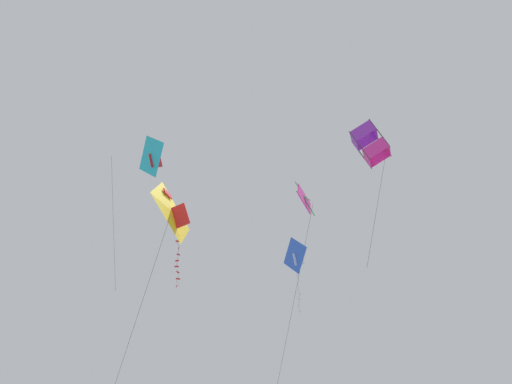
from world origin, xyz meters
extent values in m
cube|color=purple|center=(-4.94, -5.27, 25.79)|extent=(1.08, 0.76, 0.51)
cube|color=purple|center=(-4.51, -4.46, 25.27)|extent=(1.08, 0.76, 0.51)
cube|color=purple|center=(-4.26, -5.11, 25.53)|extent=(0.58, 1.08, 1.01)
cube|color=purple|center=(-5.19, -4.62, 25.53)|extent=(0.58, 1.08, 1.01)
cube|color=#DB2D93|center=(-5.18, -5.73, 24.87)|extent=(1.08, 0.76, 0.51)
cube|color=#DB2D93|center=(-4.75, -4.92, 24.35)|extent=(1.08, 0.76, 0.51)
cube|color=#DB2D93|center=(-4.50, -5.57, 24.61)|extent=(0.58, 1.08, 1.01)
cube|color=#DB2D93|center=(-5.43, -5.08, 24.61)|extent=(0.58, 1.08, 1.01)
cylinder|color=#332D28|center=(-4.59, -5.75, 25.33)|extent=(0.44, 0.79, 1.50)
cylinder|color=#332D28|center=(-5.53, -5.26, 25.33)|extent=(0.44, 0.79, 1.50)
cylinder|color=#332D28|center=(-4.16, -4.93, 24.81)|extent=(0.44, 0.79, 1.50)
cylinder|color=#332D28|center=(-5.10, -4.44, 24.81)|extent=(0.44, 0.79, 1.50)
cylinder|color=#47474C|center=(-5.45, -4.93, 21.78)|extent=(1.06, 0.85, 5.17)
pyramid|color=yellow|center=(-4.01, 3.66, 21.28)|extent=(3.29, 2.18, 2.04)
cube|color=red|center=(-4.13, 3.42, 21.09)|extent=(0.55, 0.97, 1.16)
cube|color=red|center=(-3.89, 3.90, 22.15)|extent=(0.79, 0.49, 0.23)
cylinder|color=#47474C|center=(-4.17, 3.40, 20.13)|extent=(0.05, 0.04, 0.27)
cube|color=red|center=(-4.18, 3.42, 20.00)|extent=(0.04, 0.17, 0.06)
cylinder|color=#47474C|center=(-4.12, 3.38, 19.87)|extent=(0.08, 0.13, 0.27)
cube|color=red|center=(-4.06, 3.35, 19.73)|extent=(0.17, 0.03, 0.06)
cylinder|color=#47474C|center=(-4.07, 3.35, 19.60)|extent=(0.01, 0.03, 0.27)
cube|color=red|center=(-4.08, 3.35, 19.47)|extent=(0.12, 0.15, 0.06)
cylinder|color=#47474C|center=(-4.08, 3.37, 19.34)|extent=(0.05, 0.01, 0.27)
cube|color=red|center=(-4.08, 3.39, 19.20)|extent=(0.14, 0.13, 0.06)
cylinder|color=#47474C|center=(-4.12, 3.40, 19.07)|extent=(0.03, 0.09, 0.27)
cube|color=red|center=(-4.17, 3.41, 18.94)|extent=(0.07, 0.17, 0.06)
cylinder|color=#47474C|center=(-4.23, 3.39, 18.81)|extent=(0.07, 0.13, 0.27)
cube|color=red|center=(-4.29, 3.36, 18.67)|extent=(0.14, 0.13, 0.06)
cylinder|color=#47474C|center=(-4.28, 3.35, 18.54)|extent=(0.02, 0.03, 0.27)
cube|color=red|center=(-4.27, 3.35, 18.41)|extent=(0.06, 0.17, 0.06)
cylinder|color=#47474C|center=(-4.21, 3.36, 18.28)|extent=(0.04, 0.14, 0.27)
cube|color=red|center=(-4.14, 3.38, 18.14)|extent=(0.17, 0.02, 0.06)
cylinder|color=#47474C|center=(-4.95, 4.80, 17.08)|extent=(2.85, 1.60, 6.38)
pyramid|color=#1EB2C6|center=(5.12, 4.01, 27.87)|extent=(2.94, 1.28, 1.80)
cube|color=red|center=(5.18, 3.79, 27.69)|extent=(0.28, 0.88, 0.99)
cube|color=red|center=(5.07, 4.20, 28.63)|extent=(0.72, 0.28, 0.20)
cylinder|color=#47474C|center=(5.63, 5.85, 23.75)|extent=(4.12, 0.92, 6.44)
pyramid|color=blue|center=(-1.33, -2.50, 20.59)|extent=(2.02, 0.50, 1.27)
cube|color=white|center=(-1.32, -2.65, 20.45)|extent=(0.10, 0.59, 0.66)
cube|color=white|center=(-1.34, -2.41, 21.13)|extent=(0.50, 0.11, 0.14)
cylinder|color=#47474C|center=(-1.31, -2.61, 19.81)|extent=(0.01, 0.04, 0.29)
cube|color=white|center=(-1.30, -2.61, 19.67)|extent=(0.04, 0.17, 0.06)
cylinder|color=#47474C|center=(-1.24, -2.62, 19.52)|extent=(0.03, 0.11, 0.29)
cube|color=white|center=(-1.19, -2.63, 19.38)|extent=(0.14, 0.13, 0.06)
cylinder|color=#47474C|center=(-1.19, -2.63, 19.24)|extent=(0.02, 0.02, 0.29)
cube|color=white|center=(-1.19, -2.63, 19.09)|extent=(0.17, 0.05, 0.06)
cylinder|color=#47474C|center=(-1.24, -2.63, 18.95)|extent=(0.01, 0.11, 0.29)
cube|color=white|center=(-1.29, -2.62, 18.81)|extent=(0.05, 0.17, 0.06)
cylinder|color=#47474C|center=(-1.35, -2.62, 18.66)|extent=(0.02, 0.13, 0.29)
cube|color=white|center=(-1.42, -2.61, 18.52)|extent=(0.14, 0.13, 0.06)
cylinder|color=#47474C|center=(-1.42, -2.59, 18.37)|extent=(0.05, 0.02, 0.29)
cube|color=white|center=(-1.43, -2.57, 18.23)|extent=(0.08, 0.17, 0.06)
cylinder|color=#47474C|center=(-1.40, -2.60, 18.09)|extent=(0.07, 0.06, 0.29)
cube|color=white|center=(-1.38, -2.63, 17.94)|extent=(0.15, 0.11, 0.06)
cube|color=#DB2D93|center=(0.00, -3.45, 24.04)|extent=(1.48, 1.16, 1.76)
cylinder|color=green|center=(-0.01, -3.48, 24.06)|extent=(0.37, 0.93, 1.93)
cylinder|color=green|center=(0.01, -3.41, 24.20)|extent=(1.07, 1.10, 0.04)
cylinder|color=#47474C|center=(-0.77, -2.63, 18.92)|extent=(2.55, 1.23, 8.33)
camera|label=1|loc=(-30.26, 6.53, 11.85)|focal=46.81mm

